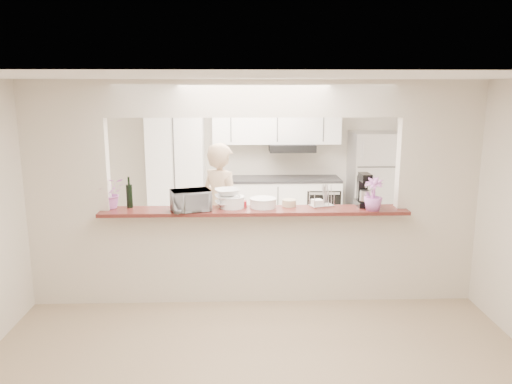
{
  "coord_description": "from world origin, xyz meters",
  "views": [
    {
      "loc": [
        -0.16,
        -5.43,
        2.42
      ],
      "look_at": [
        0.03,
        0.3,
        1.21
      ],
      "focal_mm": 35.0,
      "sensor_mm": 36.0,
      "label": 1
    }
  ],
  "objects_px": {
    "refrigerator": "(373,183)",
    "stand_mixer": "(364,191)",
    "toaster_oven": "(191,200)",
    "person": "(222,210)"
  },
  "relations": [
    {
      "from": "toaster_oven",
      "to": "stand_mixer",
      "type": "bearing_deg",
      "value": -12.99
    },
    {
      "from": "refrigerator",
      "to": "person",
      "type": "bearing_deg",
      "value": -142.92
    },
    {
      "from": "toaster_oven",
      "to": "refrigerator",
      "type": "bearing_deg",
      "value": 27.24
    },
    {
      "from": "refrigerator",
      "to": "person",
      "type": "height_order",
      "value": "person"
    },
    {
      "from": "toaster_oven",
      "to": "person",
      "type": "distance_m",
      "value": 1.01
    },
    {
      "from": "refrigerator",
      "to": "stand_mixer",
      "type": "xyz_separation_m",
      "value": [
        -0.8,
        -2.59,
        0.41
      ]
    },
    {
      "from": "toaster_oven",
      "to": "person",
      "type": "height_order",
      "value": "person"
    },
    {
      "from": "refrigerator",
      "to": "stand_mixer",
      "type": "height_order",
      "value": "refrigerator"
    },
    {
      "from": "person",
      "to": "refrigerator",
      "type": "bearing_deg",
      "value": -99.32
    },
    {
      "from": "refrigerator",
      "to": "toaster_oven",
      "type": "relative_size",
      "value": 4.1
    }
  ]
}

